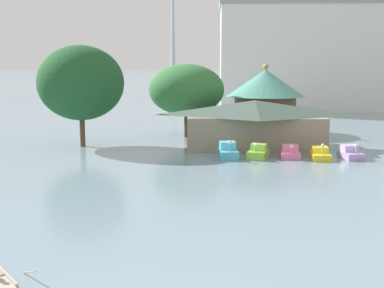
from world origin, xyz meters
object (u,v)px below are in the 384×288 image
green_roof_pavilion (265,98)px  boathouse (255,123)px  background_building_block (299,57)px  pedal_boat_pink (290,153)px  pedal_boat_lime (258,153)px  shoreline_tree_tall_left (81,83)px  pedal_boat_yellow (320,154)px  pedal_boat_cyan (228,152)px  pedal_boat_lavender (350,153)px  shoreline_tree_mid (186,90)px

green_roof_pavilion → boathouse: bearing=-100.9°
green_roof_pavilion → background_building_block: 36.60m
boathouse → pedal_boat_pink: bearing=-66.3°
pedal_boat_lime → pedal_boat_pink: bearing=113.3°
green_roof_pavilion → pedal_boat_lime: bearing=-97.7°
boathouse → pedal_boat_lime: bearing=-91.8°
pedal_boat_lime → shoreline_tree_tall_left: size_ratio=0.27×
pedal_boat_yellow → shoreline_tree_tall_left: size_ratio=0.29×
pedal_boat_yellow → green_roof_pavilion: (-3.17, 17.73, 3.98)m
pedal_boat_cyan → pedal_boat_lavender: size_ratio=1.03×
boathouse → shoreline_tree_mid: bearing=134.7°
pedal_boat_lime → shoreline_tree_mid: 16.50m
pedal_boat_cyan → pedal_boat_lavender: pedal_boat_cyan is taller
pedal_boat_yellow → boathouse: (-5.33, 6.56, 2.11)m
shoreline_tree_tall_left → background_building_block: 55.12m
pedal_boat_lime → shoreline_tree_tall_left: 19.69m
pedal_boat_lavender → background_building_block: background_building_block is taller
pedal_boat_pink → pedal_boat_cyan: bearing=-84.7°
pedal_boat_lavender → boathouse: size_ratio=0.20×
pedal_boat_pink → pedal_boat_yellow: bearing=84.2°
pedal_boat_cyan → pedal_boat_pink: pedal_boat_cyan is taller
boathouse → background_building_block: (12.10, 45.92, 7.56)m
pedal_boat_lavender → background_building_block: size_ratio=0.10×
shoreline_tree_mid → background_building_block: bearing=63.1°
green_roof_pavilion → background_building_block: background_building_block is taller
pedal_boat_lavender → boathouse: (-8.14, 6.17, 2.07)m
shoreline_tree_mid → pedal_boat_yellow: bearing=-47.8°
pedal_boat_yellow → background_building_block: bearing=175.4°
background_building_block → boathouse: bearing=-104.8°
background_building_block → pedal_boat_cyan: bearing=-106.0°
pedal_boat_cyan → pedal_boat_yellow: bearing=83.6°
boathouse → shoreline_tree_tall_left: bearing=-179.4°
green_roof_pavilion → shoreline_tree_mid: green_roof_pavilion is taller
boathouse → green_roof_pavilion: size_ratio=1.51×
pedal_boat_lime → green_roof_pavilion: size_ratio=0.29×
pedal_boat_pink → background_building_block: bearing=172.7°
pedal_boat_yellow → shoreline_tree_mid: (-12.76, 14.07, 5.11)m
pedal_boat_yellow → boathouse: boathouse is taller
pedal_boat_lime → boathouse: boathouse is taller
pedal_boat_pink → pedal_boat_yellow: size_ratio=0.76×
pedal_boat_lavender → shoreline_tree_mid: size_ratio=0.34×
pedal_boat_cyan → shoreline_tree_tall_left: 17.24m
boathouse → shoreline_tree_mid: shoreline_tree_mid is taller
pedal_boat_cyan → pedal_boat_lime: pedal_boat_cyan is taller
pedal_boat_lime → shoreline_tree_mid: (-7.22, 13.96, 5.03)m
pedal_boat_pink → boathouse: size_ratio=0.16×
background_building_block → shoreline_tree_mid: bearing=-116.9°
pedal_boat_lime → pedal_boat_pink: size_ratio=1.24×
pedal_boat_pink → green_roof_pavilion: (-0.55, 17.33, 3.94)m
pedal_boat_pink → boathouse: boathouse is taller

